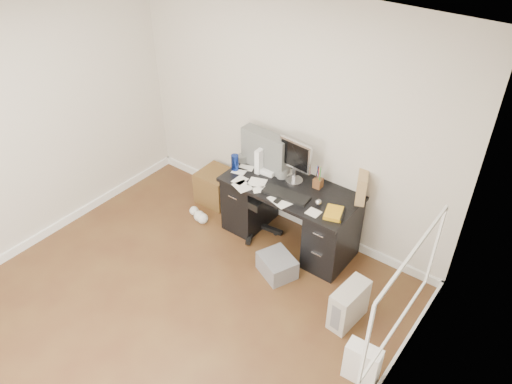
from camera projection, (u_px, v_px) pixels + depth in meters
ground at (167, 317)px, 4.85m from camera, size 4.00×4.00×0.00m
room_shell at (150, 176)px, 3.88m from camera, size 4.02×4.02×2.71m
desk at (289, 213)px, 5.54m from camera, size 1.50×0.70×0.75m
loose_papers at (273, 183)px, 5.39m from camera, size 1.10×0.60×0.00m
lcd_monitor at (295, 161)px, 5.27m from camera, size 0.42×0.26×0.51m
keyboard at (286, 195)px, 5.19m from camera, size 0.52×0.22×0.03m
computer_mouse at (318, 202)px, 5.05m from camera, size 0.08×0.08×0.07m
travel_mug at (235, 162)px, 5.55m from camera, size 0.10×0.10×0.19m
white_binder at (263, 158)px, 5.53m from camera, size 0.13×0.26×0.29m
magazine_file at (362, 187)px, 5.07m from camera, size 0.22×0.29×0.31m
pen_cup at (319, 177)px, 5.25m from camera, size 0.11×0.11×0.26m
yellow_book at (334, 213)px, 4.94m from camera, size 0.24×0.27×0.04m
paper_remote at (281, 200)px, 5.13m from camera, size 0.29×0.26×0.02m
office_chair at (254, 186)px, 5.62m from camera, size 0.70×0.70×1.19m
pc_tower at (349, 304)px, 4.71m from camera, size 0.23×0.45×0.43m
shopping_bag at (362, 363)px, 4.20m from camera, size 0.31×0.23×0.40m
wicker_basket at (217, 187)px, 6.27m from camera, size 0.43×0.43×0.42m
desk_printer at (277, 265)px, 5.28m from camera, size 0.47×0.44×0.22m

